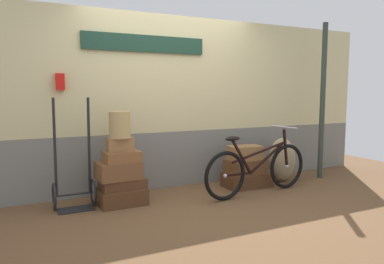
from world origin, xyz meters
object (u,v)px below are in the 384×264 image
object	(u,v)px
suitcase_0	(122,196)
burlap_sack	(282,160)
suitcase_4	(120,144)
bicycle	(258,169)
suitcase_1	(122,183)
suitcase_3	(122,157)
luggage_trolley	(74,185)
suitcase_2	(118,170)
suitcase_6	(246,167)
wicker_basket	(120,125)
suitcase_7	(245,153)
suitcase_5	(247,180)

from	to	relation	value
suitcase_0	burlap_sack	world-z (taller)	burlap_sack
suitcase_0	suitcase_4	bearing A→B (deg)	93.34
burlap_sack	bicycle	world-z (taller)	bicycle
suitcase_1	suitcase_3	size ratio (longest dim) A/B	1.26
suitcase_1	luggage_trolley	distance (m)	0.56
suitcase_3	bicycle	world-z (taller)	bicycle
burlap_sack	suitcase_0	bearing A→B (deg)	-178.46
suitcase_1	suitcase_4	world-z (taller)	suitcase_4
suitcase_2	suitcase_6	bearing A→B (deg)	-3.82
suitcase_1	suitcase_3	xyz separation A→B (m)	(-0.01, -0.04, 0.33)
suitcase_6	luggage_trolley	distance (m)	2.35
suitcase_6	wicker_basket	size ratio (longest dim) A/B	1.77
wicker_basket	burlap_sack	xyz separation A→B (m)	(2.50, 0.05, -0.64)
suitcase_6	suitcase_7	world-z (taller)	suitcase_7
suitcase_4	suitcase_6	size ratio (longest dim) A/B	0.55
suitcase_2	suitcase_6	size ratio (longest dim) A/B	0.89
burlap_sack	suitcase_7	bearing A→B (deg)	-177.46
suitcase_0	suitcase_7	world-z (taller)	suitcase_7
suitcase_5	suitcase_6	distance (m)	0.20
suitcase_0	suitcase_7	distance (m)	1.84
suitcase_6	bicycle	bearing A→B (deg)	-101.08
burlap_sack	wicker_basket	bearing A→B (deg)	-178.85
suitcase_0	suitcase_2	xyz separation A→B (m)	(-0.04, 0.02, 0.32)
suitcase_0	suitcase_3	bearing A→B (deg)	-59.76
suitcase_5	suitcase_7	size ratio (longest dim) A/B	1.43
suitcase_4	luggage_trolley	bearing A→B (deg)	174.89
suitcase_0	suitcase_1	world-z (taller)	suitcase_1
suitcase_6	bicycle	xyz separation A→B (m)	(-0.07, -0.37, 0.05)
suitcase_7	suitcase_2	bearing A→B (deg)	-172.50
suitcase_4	suitcase_7	distance (m)	1.81
wicker_basket	suitcase_3	bearing A→B (deg)	-67.37
luggage_trolley	burlap_sack	world-z (taller)	luggage_trolley
suitcase_1	suitcase_5	world-z (taller)	suitcase_1
suitcase_6	burlap_sack	world-z (taller)	burlap_sack
suitcase_7	bicycle	xyz separation A→B (m)	(-0.05, -0.38, -0.16)
suitcase_0	luggage_trolley	world-z (taller)	luggage_trolley
suitcase_5	bicycle	xyz separation A→B (m)	(-0.09, -0.38, 0.25)
suitcase_6	suitcase_4	bearing A→B (deg)	178.38
suitcase_3	suitcase_1	bearing A→B (deg)	73.29
suitcase_7	burlap_sack	distance (m)	0.71
suitcase_3	wicker_basket	bearing A→B (deg)	109.94
wicker_basket	bicycle	size ratio (longest dim) A/B	0.19
suitcase_5	wicker_basket	xyz separation A→B (m)	(-1.84, -0.01, 0.87)
suitcase_1	suitcase_7	bearing A→B (deg)	-1.31
suitcase_2	suitcase_6	distance (m)	1.85
suitcase_3	suitcase_6	xyz separation A→B (m)	(1.80, 0.03, -0.29)
suitcase_6	luggage_trolley	xyz separation A→B (m)	(-2.35, 0.08, -0.01)
suitcase_0	wicker_basket	distance (m)	0.87
suitcase_0	suitcase_7	size ratio (longest dim) A/B	1.20
suitcase_5	suitcase_1	bearing A→B (deg)	-177.02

